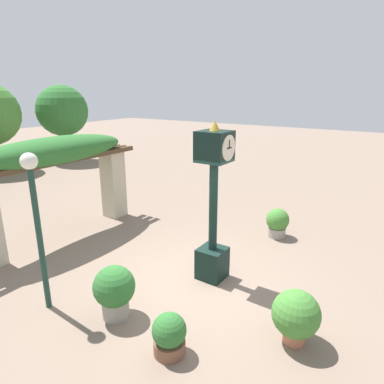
{
  "coord_description": "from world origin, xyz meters",
  "views": [
    {
      "loc": [
        -5.1,
        -3.31,
        3.76
      ],
      "look_at": [
        0.39,
        0.34,
        1.77
      ],
      "focal_mm": 32.0,
      "sensor_mm": 36.0,
      "label": 1
    }
  ],
  "objects": [
    {
      "name": "potted_plant_near_right",
      "position": [
        -1.81,
        -0.72,
        0.32
      ],
      "size": [
        0.51,
        0.51,
        0.66
      ],
      "color": "brown",
      "rests_on": "ground"
    },
    {
      "name": "pedestal_clock",
      "position": [
        0.39,
        -0.16,
        1.61
      ],
      "size": [
        0.58,
        0.62,
        3.21
      ],
      "color": "black",
      "rests_on": "ground"
    },
    {
      "name": "potted_plant_far_right",
      "position": [
        -0.56,
        -2.18,
        0.48
      ],
      "size": [
        0.74,
        0.74,
        0.87
      ],
      "color": "#B26B4C",
      "rests_on": "ground"
    },
    {
      "name": "ground_plane",
      "position": [
        0.0,
        0.0,
        0.0
      ],
      "size": [
        60.0,
        60.0,
        0.0
      ],
      "primitive_type": "plane",
      "color": "#7F6B5B"
    },
    {
      "name": "lamp_post",
      "position": [
        -2.11,
        1.78,
        1.89
      ],
      "size": [
        0.27,
        0.27,
        2.8
      ],
      "color": "#19382D",
      "rests_on": "ground"
    },
    {
      "name": "potted_plant_far_left",
      "position": [
        -1.63,
        0.57,
        0.51
      ],
      "size": [
        0.71,
        0.71,
        0.94
      ],
      "color": "gray",
      "rests_on": "ground"
    },
    {
      "name": "pergola",
      "position": [
        0.0,
        4.2,
        1.97
      ],
      "size": [
        4.92,
        1.14,
        2.64
      ],
      "color": "#BCB299",
      "rests_on": "ground"
    },
    {
      "name": "potted_plant_near_left",
      "position": [
        3.11,
        -0.55,
        0.41
      ],
      "size": [
        0.6,
        0.6,
        0.77
      ],
      "color": "gray",
      "rests_on": "ground"
    }
  ]
}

